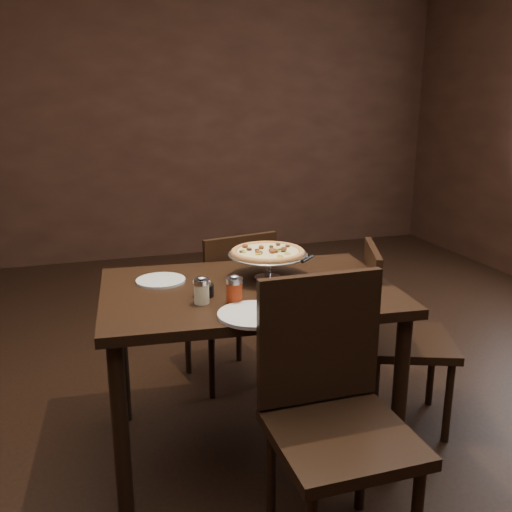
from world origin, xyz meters
name	(u,v)px	position (x,y,z in m)	size (l,w,h in m)	color
room	(279,141)	(0.06, 0.03, 1.40)	(6.04, 7.04, 2.84)	black
dining_table	(249,309)	(-0.05, 0.08, 0.68)	(1.32, 0.95, 0.78)	black
pizza_stand	(268,253)	(0.07, 0.17, 0.90)	(0.36, 0.36, 0.15)	#AFAFB6
parmesan_shaker	(202,290)	(-0.29, -0.05, 0.83)	(0.06, 0.06, 0.11)	#F8F3C0
pepper_flake_shaker	(234,290)	(-0.16, -0.09, 0.84)	(0.07, 0.07, 0.12)	maroon
packet_caddy	(204,290)	(-0.26, 0.03, 0.81)	(0.08, 0.08, 0.06)	black
napkin_stack	(353,297)	(0.31, -0.19, 0.79)	(0.13, 0.13, 0.01)	white
plate_left	(161,280)	(-0.40, 0.27, 0.79)	(0.22, 0.22, 0.01)	silver
plate_near	(254,315)	(-0.13, -0.25, 0.79)	(0.27, 0.27, 0.01)	silver
serving_spatula	(307,259)	(0.20, 0.03, 0.90)	(0.14, 0.14, 0.02)	#AFAFB6
chair_far	(231,303)	(0.04, 0.68, 0.49)	(0.49, 0.49, 0.89)	black
chair_near	(333,408)	(0.05, -0.57, 0.54)	(0.46, 0.46, 0.99)	black
chair_side	(394,330)	(0.68, 0.07, 0.49)	(0.54, 0.54, 0.90)	black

